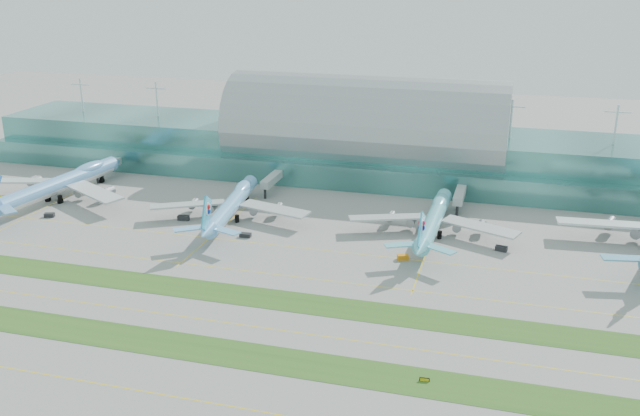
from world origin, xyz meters
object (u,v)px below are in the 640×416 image
(terminal, at_px, (366,143))
(airliner_a, at_px, (60,183))
(airliner_b, at_px, (232,203))
(airliner_c, at_px, (434,218))
(taxiway_sign_east, at_px, (424,380))

(terminal, bearing_deg, airliner_a, -148.66)
(airliner_b, bearing_deg, airliner_c, -3.77)
(terminal, relative_size, taxiway_sign_east, 147.48)
(airliner_a, xyz_separation_m, airliner_b, (73.41, -2.46, -0.84))
(terminal, bearing_deg, airliner_b, -116.94)
(airliner_a, xyz_separation_m, airliner_c, (146.03, 1.60, -0.94))
(airliner_b, bearing_deg, airliner_a, 171.12)
(airliner_c, bearing_deg, terminal, 121.71)
(terminal, distance_m, airliner_b, 77.09)
(terminal, xyz_separation_m, airliner_a, (-108.13, -65.85, -7.63))
(terminal, xyz_separation_m, airliner_b, (-34.72, -68.31, -8.47))
(taxiway_sign_east, bearing_deg, airliner_b, 128.23)
(terminal, bearing_deg, airliner_c, -59.46)
(airliner_b, distance_m, airliner_c, 72.74)
(airliner_c, distance_m, taxiway_sign_east, 92.64)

